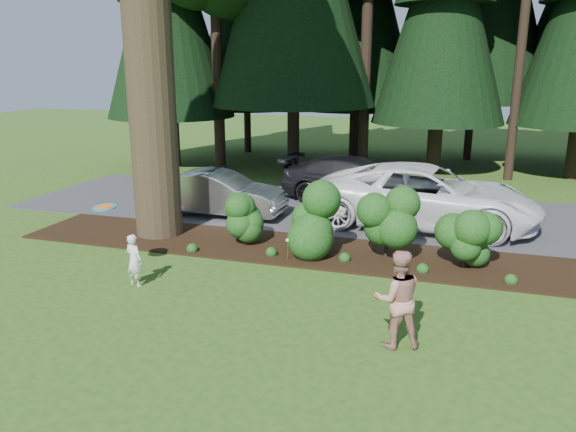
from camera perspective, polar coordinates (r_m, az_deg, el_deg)
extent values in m
plane|color=#2E5017|center=(11.12, -0.81, -8.92)|extent=(80.00, 80.00, 0.00)
cube|color=black|center=(14.02, 3.36, -3.63)|extent=(16.00, 2.50, 0.05)
cube|color=#38383A|center=(18.01, 6.68, 0.53)|extent=(22.00, 6.00, 0.03)
cylinder|color=#2E2317|center=(15.25, -14.25, 20.24)|extent=(1.24, 1.24, 12.00)
sphere|color=#164013|center=(14.38, -4.40, -0.52)|extent=(1.08, 1.08, 1.08)
cylinder|color=black|center=(14.52, -4.36, -2.46)|extent=(0.08, 0.08, 0.30)
sphere|color=#164013|center=(13.57, 2.34, -0.24)|extent=(1.35, 1.35, 1.35)
cylinder|color=black|center=(13.80, 2.31, -3.38)|extent=(0.08, 0.08, 0.30)
sphere|color=#164013|center=(13.55, 10.04, -0.97)|extent=(1.26, 1.26, 1.26)
cylinder|color=black|center=(13.75, 9.91, -3.67)|extent=(0.08, 0.08, 0.30)
sphere|color=#164013|center=(13.30, 17.61, -2.27)|extent=(1.17, 1.17, 1.17)
cylinder|color=black|center=(13.47, 17.41, -4.56)|extent=(0.08, 0.08, 0.30)
cylinder|color=#164013|center=(13.32, -0.03, -3.60)|extent=(0.01, 0.01, 0.50)
sphere|color=white|center=(13.24, -0.03, -2.49)|extent=(0.09, 0.09, 0.09)
cylinder|color=#164013|center=(13.24, 1.21, -3.72)|extent=(0.01, 0.01, 0.50)
sphere|color=white|center=(13.16, 1.22, -2.61)|extent=(0.09, 0.09, 0.09)
cylinder|color=#164013|center=(13.17, 2.47, -3.84)|extent=(0.01, 0.01, 0.50)
sphere|color=white|center=(13.08, 2.48, -2.73)|extent=(0.09, 0.09, 0.09)
cylinder|color=black|center=(26.83, -11.21, 15.68)|extent=(0.50, 0.50, 9.80)
cylinder|color=black|center=(26.20, -5.64, 15.14)|extent=(0.50, 0.50, 9.10)
cylinder|color=black|center=(25.67, 1.23, 16.77)|extent=(0.50, 0.50, 10.50)
cylinder|color=black|center=(23.51, 7.42, 14.66)|extent=(0.50, 0.50, 8.75)
cylinder|color=black|center=(24.19, 15.31, 17.19)|extent=(0.50, 0.50, 11.20)
cylinder|color=black|center=(25.20, 22.32, 14.52)|extent=(0.50, 0.50, 9.45)
cylinder|color=black|center=(30.29, -4.44, 17.15)|extent=(0.50, 0.50, 11.20)
cylinder|color=black|center=(28.22, 6.06, 16.55)|extent=(0.50, 0.50, 10.50)
cylinder|color=black|center=(28.67, 18.92, 17.23)|extent=(0.50, 0.50, 11.90)
imported|color=silver|center=(17.36, -7.09, 2.32)|extent=(4.12, 1.44, 1.36)
imported|color=white|center=(16.45, 13.80, 1.98)|extent=(6.47, 3.26, 1.75)
imported|color=black|center=(19.09, 6.93, 3.68)|extent=(5.27, 2.57, 1.48)
imported|color=white|center=(12.22, -15.37, -4.36)|extent=(0.47, 0.37, 1.13)
imported|color=#B02E17|center=(9.42, 11.04, -8.27)|extent=(0.98, 0.88, 1.67)
cylinder|color=teal|center=(12.52, -18.14, 0.84)|extent=(0.50, 0.50, 0.09)
cylinder|color=orange|center=(12.52, -18.14, 0.90)|extent=(0.35, 0.35, 0.06)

